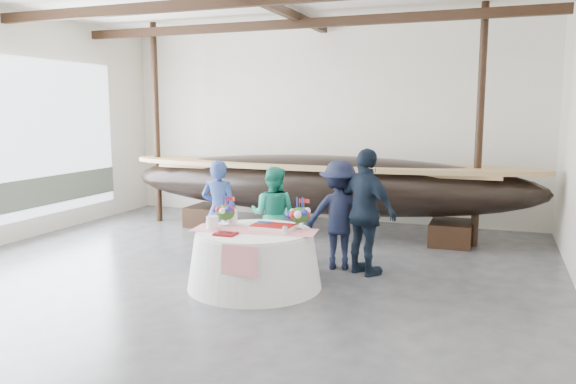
% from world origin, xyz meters
% --- Properties ---
extents(floor, '(10.00, 12.00, 0.01)m').
position_xyz_m(floor, '(0.00, 0.00, 0.00)').
color(floor, '#3D3D42').
rests_on(floor, ground).
extents(wall_back, '(10.00, 0.02, 4.50)m').
position_xyz_m(wall_back, '(0.00, 6.00, 2.25)').
color(wall_back, silver).
rests_on(wall_back, ground).
extents(pavilion_structure, '(9.80, 11.76, 4.50)m').
position_xyz_m(pavilion_structure, '(0.00, 0.75, 4.00)').
color(pavilion_structure, black).
rests_on(pavilion_structure, ground).
extents(longboat_display, '(8.79, 1.76, 1.65)m').
position_xyz_m(longboat_display, '(0.43, 4.29, 1.05)').
color(longboat_display, black).
rests_on(longboat_display, ground).
extents(banquet_table, '(1.97, 1.97, 0.84)m').
position_xyz_m(banquet_table, '(0.58, 0.57, 0.42)').
color(banquet_table, silver).
rests_on(banquet_table, ground).
extents(tabletop_items, '(1.87, 1.05, 0.40)m').
position_xyz_m(tabletop_items, '(0.55, 0.76, 0.99)').
color(tabletop_items, red).
rests_on(tabletop_items, banquet_table).
extents(guest_woman_blue, '(0.67, 0.48, 1.74)m').
position_xyz_m(guest_woman_blue, '(-0.56, 1.68, 0.87)').
color(guest_woman_blue, navy).
rests_on(guest_woman_blue, ground).
extents(guest_woman_teal, '(0.83, 0.66, 1.64)m').
position_xyz_m(guest_woman_teal, '(0.33, 1.91, 0.82)').
color(guest_woman_teal, '#1B8F72').
rests_on(guest_woman_teal, ground).
extents(guest_man_left, '(1.26, 0.90, 1.77)m').
position_xyz_m(guest_man_left, '(1.48, 1.94, 0.89)').
color(guest_man_left, black).
rests_on(guest_man_left, ground).
extents(guest_man_right, '(1.25, 1.01, 1.99)m').
position_xyz_m(guest_man_right, '(1.96, 1.74, 1.00)').
color(guest_man_right, black).
rests_on(guest_man_right, ground).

